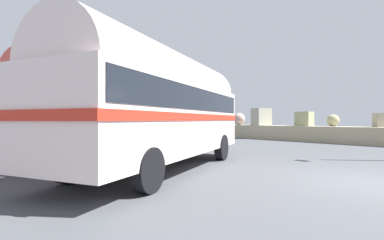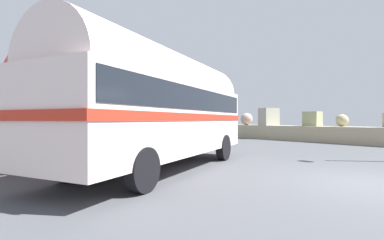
% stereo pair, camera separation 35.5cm
% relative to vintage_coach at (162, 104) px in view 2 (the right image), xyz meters
% --- Properties ---
extents(ground, '(32.00, 26.00, 0.02)m').
position_rel_vintage_coach_xyz_m(ground, '(4.99, 2.60, -2.04)').
color(ground, '#46484D').
extents(vintage_coach, '(5.79, 8.79, 3.70)m').
position_rel_vintage_coach_xyz_m(vintage_coach, '(0.00, 0.00, 0.00)').
color(vintage_coach, black).
rests_on(vintage_coach, ground).
extents(second_coach, '(5.62, 8.82, 3.70)m').
position_rel_vintage_coach_xyz_m(second_coach, '(-3.88, 0.24, 0.00)').
color(second_coach, black).
rests_on(second_coach, ground).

